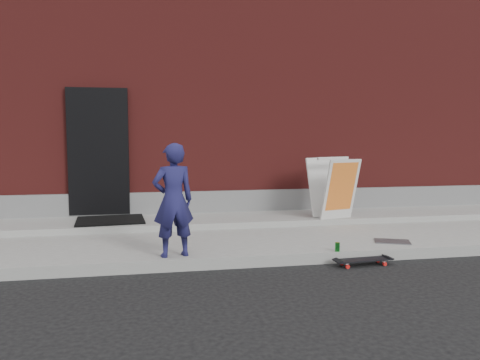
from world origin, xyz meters
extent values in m
plane|color=black|center=(0.00, 0.00, 0.00)|extent=(80.00, 80.00, 0.00)
cube|color=gray|center=(0.00, 1.50, 0.07)|extent=(20.00, 3.00, 0.15)
cube|color=gray|center=(0.00, 2.40, 0.20)|extent=(20.00, 1.20, 0.10)
cube|color=maroon|center=(0.00, 7.00, 2.50)|extent=(20.00, 8.00, 5.00)
cube|color=slate|center=(0.00, 2.97, 0.45)|extent=(20.00, 0.10, 0.40)
cube|color=black|center=(-2.60, 2.96, 1.40)|extent=(1.05, 0.12, 2.25)
imported|color=#1C1B4C|center=(-1.41, 0.20, 0.87)|extent=(0.58, 0.44, 1.44)
cylinder|color=red|center=(1.26, -0.05, 0.03)|extent=(0.05, 0.03, 0.05)
cylinder|color=red|center=(1.27, -0.22, 0.03)|extent=(0.05, 0.03, 0.05)
cylinder|color=red|center=(0.73, -0.09, 0.03)|extent=(0.05, 0.03, 0.05)
cylinder|color=red|center=(0.74, -0.26, 0.03)|extent=(0.05, 0.03, 0.05)
cube|color=#B3B2B7|center=(1.27, -0.14, 0.06)|extent=(0.06, 0.17, 0.02)
cube|color=#B3B2B7|center=(0.74, -0.17, 0.06)|extent=(0.06, 0.17, 0.02)
cube|color=black|center=(1.00, -0.16, 0.08)|extent=(0.78, 0.25, 0.02)
cube|color=silver|center=(1.49, 1.77, 0.77)|extent=(0.69, 0.44, 1.04)
cube|color=silver|center=(1.37, 2.23, 0.77)|extent=(0.69, 0.44, 1.04)
cube|color=yellow|center=(1.50, 1.75, 0.72)|extent=(0.57, 0.35, 0.83)
cube|color=silver|center=(1.43, 2.00, 1.29)|extent=(0.63, 0.22, 0.05)
cylinder|color=#197D24|center=(0.73, 0.05, 0.21)|extent=(0.08, 0.08, 0.12)
cube|color=black|center=(-2.37, 2.34, 0.27)|extent=(1.17, 0.98, 0.03)
cube|color=#55555A|center=(1.73, 0.42, 0.16)|extent=(0.57, 0.48, 0.01)
camera|label=1|loc=(-1.67, -5.69, 1.67)|focal=35.00mm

